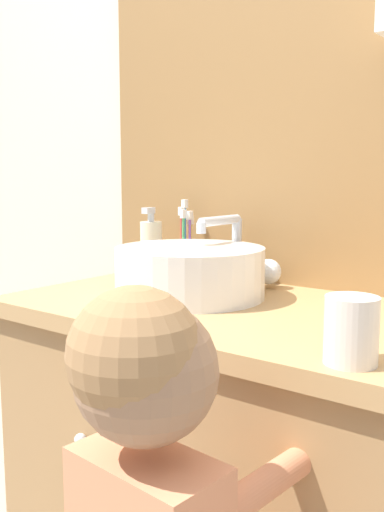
# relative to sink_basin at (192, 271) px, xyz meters

# --- Properties ---
(wall_back) EXTENTS (3.20, 0.18, 2.50)m
(wall_back) POSITION_rel_sink_basin_xyz_m (0.18, 0.29, 0.37)
(wall_back) COLOR beige
(wall_back) RESTS_ON ground_plane
(vanity_counter) EXTENTS (1.05, 0.56, 0.86)m
(vanity_counter) POSITION_rel_sink_basin_xyz_m (0.18, -0.01, -0.49)
(vanity_counter) COLOR #A37A4C
(vanity_counter) RESTS_ON ground_plane
(sink_basin) EXTENTS (0.32, 0.38, 0.17)m
(sink_basin) POSITION_rel_sink_basin_xyz_m (0.00, 0.00, 0.00)
(sink_basin) COLOR white
(sink_basin) RESTS_ON vanity_counter
(toothbrush_holder) EXTENTS (0.06, 0.06, 0.20)m
(toothbrush_holder) POSITION_rel_sink_basin_xyz_m (-0.17, 0.20, -0.00)
(toothbrush_holder) COLOR beige
(toothbrush_holder) RESTS_ON vanity_counter
(soap_dispenser) EXTENTS (0.06, 0.06, 0.18)m
(soap_dispenser) POSITION_rel_sink_basin_xyz_m (-0.25, 0.15, 0.02)
(soap_dispenser) COLOR beige
(soap_dispenser) RESTS_ON vanity_counter
(drinking_cup) EXTENTS (0.08, 0.08, 0.10)m
(drinking_cup) POSITION_rel_sink_basin_xyz_m (0.45, -0.23, -0.01)
(drinking_cup) COLOR silver
(drinking_cup) RESTS_ON vanity_counter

